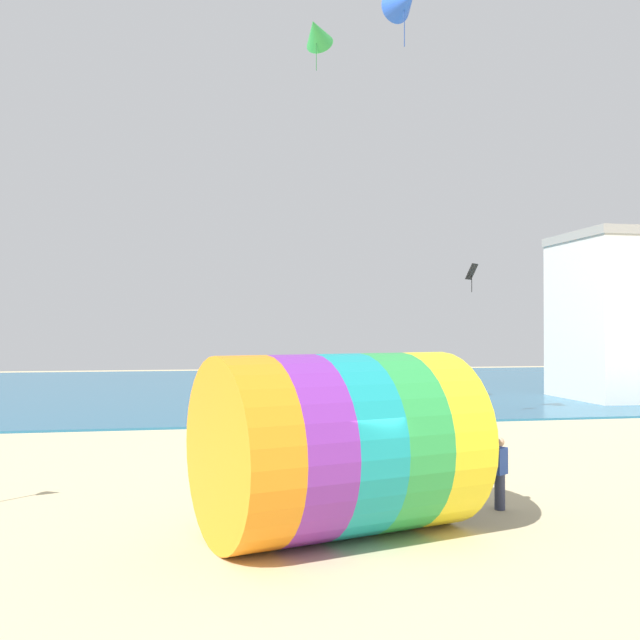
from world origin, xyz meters
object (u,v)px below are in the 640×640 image
object	(u,v)px
kite_handler	(500,473)
kite_blue_delta	(404,1)
giant_inflatable_tube	(339,444)
kite_black_diamond	(472,272)
kite_green_delta	(316,33)

from	to	relation	value
kite_handler	kite_blue_delta	size ratio (longest dim) A/B	0.72
giant_inflatable_tube	kite_black_diamond	xyz separation A→B (m)	(9.10, 15.40, 4.78)
giant_inflatable_tube	kite_green_delta	distance (m)	22.26
giant_inflatable_tube	kite_blue_delta	distance (m)	18.33
giant_inflatable_tube	kite_blue_delta	world-z (taller)	kite_blue_delta
giant_inflatable_tube	kite_handler	size ratio (longest dim) A/B	3.62
giant_inflatable_tube	kite_blue_delta	xyz separation A→B (m)	(4.64, 10.71, 14.14)
giant_inflatable_tube	kite_green_delta	world-z (taller)	kite_green_delta
giant_inflatable_tube	kite_black_diamond	bearing A→B (deg)	59.42
kite_blue_delta	kite_black_diamond	bearing A→B (deg)	46.43
kite_blue_delta	kite_black_diamond	world-z (taller)	kite_blue_delta
kite_green_delta	kite_black_diamond	world-z (taller)	kite_green_delta
kite_handler	giant_inflatable_tube	bearing A→B (deg)	-161.52
kite_black_diamond	kite_handler	bearing A→B (deg)	-109.89
kite_handler	kite_blue_delta	bearing A→B (deg)	86.16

